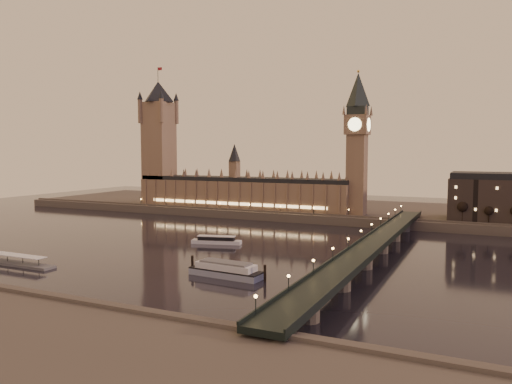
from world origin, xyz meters
The scene contains 11 objects.
ground centered at (0.00, 0.00, 0.00)m, with size 700.00×700.00×0.00m, color black.
far_embankment centered at (30.00, 165.00, 3.00)m, with size 560.00×130.00×6.00m, color #423D35.
palace_of_westminster centered at (-40.12, 120.99, 21.71)m, with size 180.00×26.62×52.00m.
victoria_tower centered at (-120.00, 121.00, 65.79)m, with size 31.68×31.68×118.00m.
big_ben centered at (53.99, 120.99, 63.95)m, with size 17.68×17.68×104.00m.
westminster_bridge centered at (91.61, 0.00, 5.52)m, with size 13.20×260.00×15.30m.
bare_tree_0 centered at (128.27, 109.00, 15.20)m, with size 6.06×6.06×12.33m.
bare_tree_1 centered at (142.06, 109.00, 15.20)m, with size 6.06×6.06×12.33m.
cruise_boat_a centered at (2.79, 5.14, 1.98)m, with size 28.79×12.93×4.50m.
moored_barge centered at (43.06, -57.67, 2.88)m, with size 37.09×11.52×6.82m.
pontoon_pier centered at (-54.47, -79.86, 1.22)m, with size 42.39×7.07×11.30m.
Camera 1 is at (141.08, -237.43, 52.39)m, focal length 35.00 mm.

